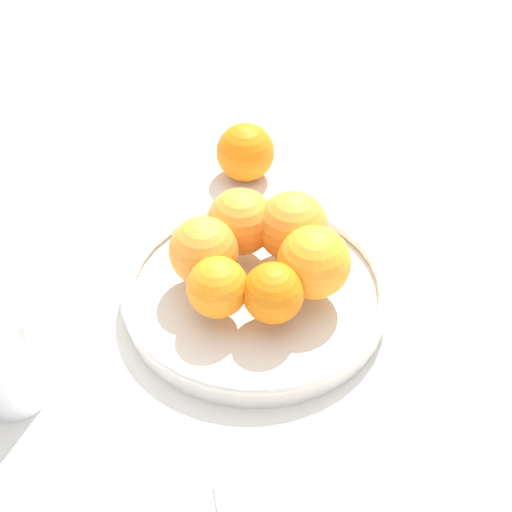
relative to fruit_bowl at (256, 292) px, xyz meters
name	(u,v)px	position (x,y,z in m)	size (l,w,h in m)	color
ground_plane	(256,302)	(0.00, 0.00, -0.02)	(4.00, 4.00, 0.00)	silver
fruit_bowl	(256,292)	(0.00, 0.00, 0.00)	(0.30, 0.30, 0.03)	silver
orange_pile	(261,250)	(0.00, -0.01, 0.05)	(0.20, 0.17, 0.08)	orange
stray_orange	(245,152)	(0.04, -0.24, 0.02)	(0.08, 0.08, 0.08)	orange
drinking_glass	(3,358)	(0.22, 0.15, 0.04)	(0.07, 0.07, 0.11)	white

